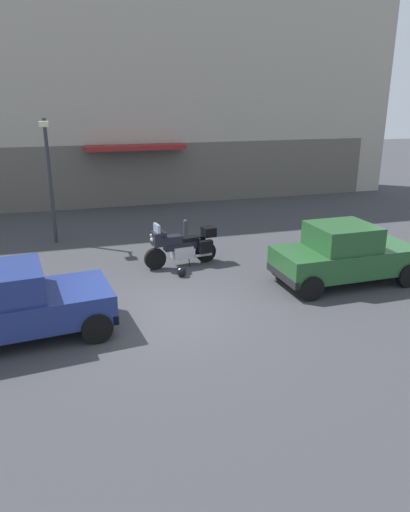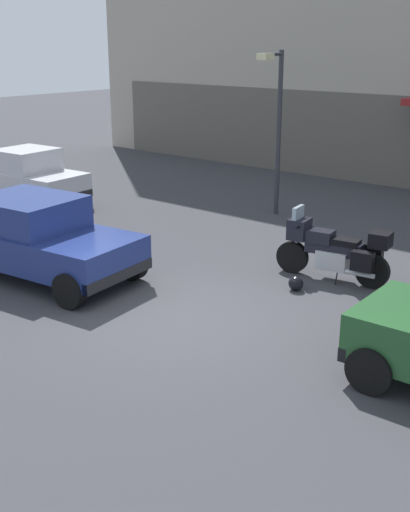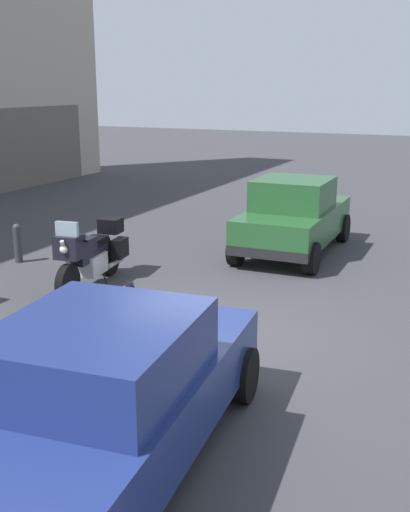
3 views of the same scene
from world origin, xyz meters
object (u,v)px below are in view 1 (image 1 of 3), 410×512
Objects in this scene: motorcycle at (182,245)px; bollard_curbside at (186,230)px; car_hatchback_near at (344,254)px; helmet at (181,272)px; streetlamp_curbside at (49,169)px.

bollard_curbside is at bearing -114.53° from motorcycle.
car_hatchback_near is 4.80× the size of bollard_curbside.
car_hatchback_near is (3.82, -2.62, 0.19)m from motorcycle.
bollard_curbside is (0.69, 2.30, -0.19)m from motorcycle.
helmet is at bearing -106.51° from bollard_curbside.
helmet is 3.37m from bollard_curbside.
helmet is 4.47m from car_hatchback_near.
car_hatchback_near reaches higher than motorcycle.
car_hatchback_near is 5.84m from bollard_curbside.
streetlamp_curbside is at bearing 166.05° from bollard_curbside.
motorcycle is at bearing -106.74° from bollard_curbside.
streetlamp_curbside is at bearing 128.21° from helmet.
streetlamp_curbside reaches higher than bollard_curbside.
helmet is at bearing 156.15° from car_hatchback_near.
streetlamp_curbside is at bearing 140.02° from car_hatchback_near.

